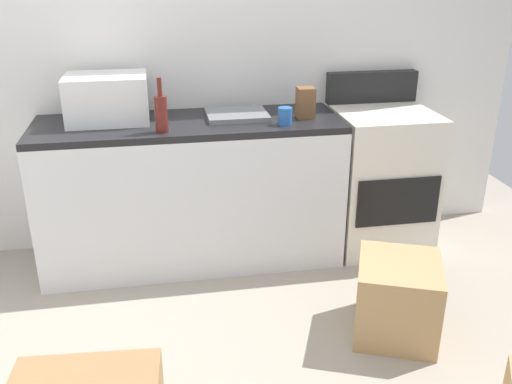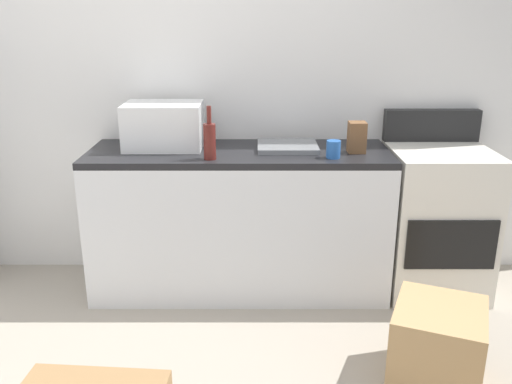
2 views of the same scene
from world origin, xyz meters
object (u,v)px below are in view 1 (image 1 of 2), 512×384
Objects in this scene: stove_oven at (379,177)px; knife_block at (305,103)px; wine_bottle at (161,113)px; cardboard_box_small at (397,298)px; microwave at (107,98)px; coffee_mug at (285,116)px.

stove_oven is 6.11× the size of knife_block.
wine_bottle is 0.70× the size of cardboard_box_small.
wine_bottle reaches higher than microwave.
wine_bottle reaches higher than cardboard_box_small.
microwave is (-1.67, 0.07, 0.57)m from stove_oven.
wine_bottle is 1.67× the size of knife_block.
stove_oven is 3.67× the size of wine_bottle.
microwave reaches higher than stove_oven.
microwave is 2.56× the size of knife_block.
microwave is at bearing 165.76° from coffee_mug.
coffee_mug is 0.56× the size of knife_block.
microwave is 1.07× the size of cardboard_box_small.
coffee_mug is at bearing -165.07° from stove_oven.
wine_bottle is at bearing -169.48° from knife_block.
cardboard_box_small is at bearing -36.79° from microwave.
coffee_mug is 0.21m from knife_block.
coffee_mug is 1.17m from cardboard_box_small.
wine_bottle reaches higher than knife_block.
microwave is at bearing 177.60° from stove_oven.
stove_oven reaches higher than knife_block.
stove_oven is at bearing 5.47° from knife_block.
microwave is 1.53× the size of wine_bottle.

